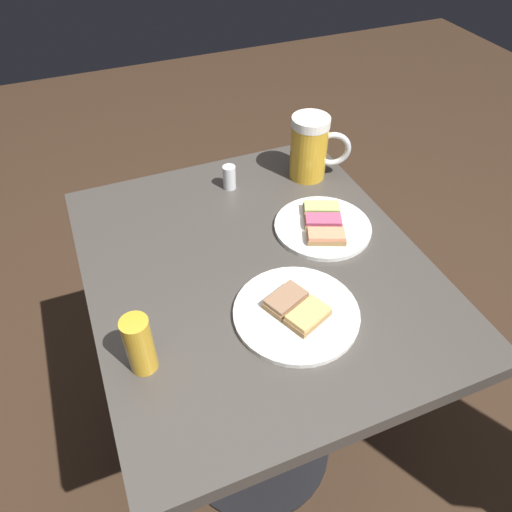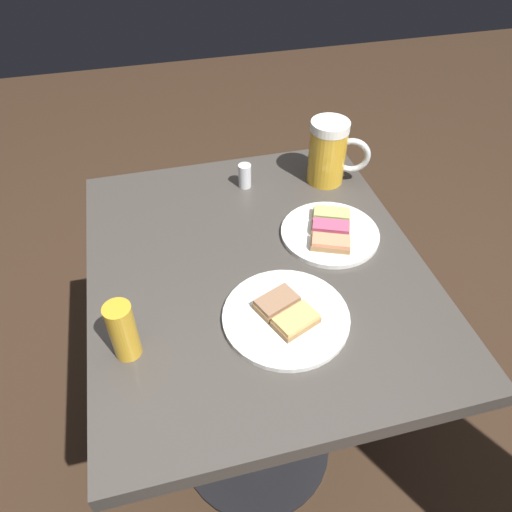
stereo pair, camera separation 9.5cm
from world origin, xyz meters
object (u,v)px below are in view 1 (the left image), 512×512
object	(u,v)px
plate_far	(296,312)
beer_mug	(311,148)
beer_glass_small	(139,345)
salt_shaker	(229,177)
plate_near	(323,225)

from	to	relation	value
plate_far	beer_mug	distance (m)	0.45
beer_mug	beer_glass_small	xyz separation A→B (m)	(0.49, 0.39, -0.02)
beer_glass_small	plate_far	bearing A→B (deg)	-179.41
beer_mug	beer_glass_small	world-z (taller)	beer_mug
salt_shaker	plate_far	bearing A→B (deg)	86.79
plate_near	beer_mug	size ratio (longest dim) A/B	1.35
salt_shaker	beer_mug	bearing A→B (deg)	173.05
plate_far	beer_glass_small	xyz separation A→B (m)	(0.27, 0.00, 0.05)
beer_glass_small	salt_shaker	world-z (taller)	beer_glass_small
plate_far	beer_glass_small	distance (m)	0.28
beer_glass_small	salt_shaker	bearing A→B (deg)	-125.67
plate_near	beer_mug	distance (m)	0.21
plate_far	beer_glass_small	bearing A→B (deg)	0.59
beer_mug	beer_glass_small	distance (m)	0.63
plate_near	beer_glass_small	bearing A→B (deg)	24.62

